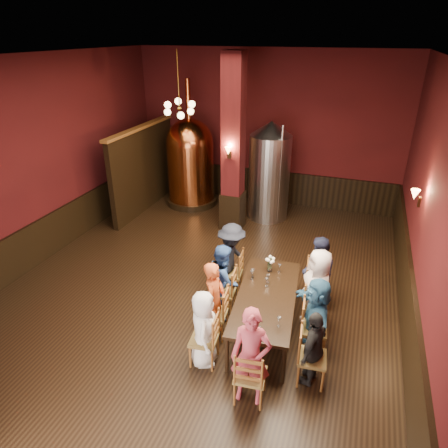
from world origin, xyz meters
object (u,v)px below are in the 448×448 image
(person_0, at_px, (204,329))
(person_1, at_px, (214,300))
(steel_vessel, at_px, (269,171))
(dining_table, at_px, (266,298))
(person_2, at_px, (224,280))
(rose_vase, at_px, (270,262))
(copper_kettle, at_px, (190,161))

(person_0, height_order, person_1, person_1)
(person_1, distance_m, steel_vessel, 5.26)
(dining_table, height_order, person_0, person_0)
(dining_table, relative_size, person_1, 1.70)
(person_2, bearing_deg, person_1, 164.37)
(steel_vessel, bearing_deg, person_0, -86.04)
(dining_table, distance_m, person_0, 1.31)
(person_1, bearing_deg, steel_vessel, 3.13)
(person_2, relative_size, rose_vase, 4.50)
(person_0, height_order, rose_vase, person_0)
(person_2, xyz_separation_m, steel_vessel, (-0.27, 4.55, 0.66))
(copper_kettle, bearing_deg, dining_table, -54.03)
(dining_table, xyz_separation_m, steel_vessel, (-1.15, 4.79, 0.69))
(person_0, distance_m, copper_kettle, 6.78)
(person_0, bearing_deg, rose_vase, -37.12)
(dining_table, relative_size, person_2, 1.72)
(steel_vessel, relative_size, rose_vase, 8.59)
(steel_vessel, bearing_deg, copper_kettle, 175.02)
(dining_table, height_order, rose_vase, rose_vase)
(person_1, xyz_separation_m, rose_vase, (0.68, 1.19, 0.23))
(copper_kettle, distance_m, rose_vase, 5.51)
(dining_table, height_order, person_1, person_1)
(person_2, relative_size, steel_vessel, 0.52)
(dining_table, distance_m, person_1, 0.91)
(person_0, relative_size, person_1, 0.92)
(person_2, relative_size, copper_kettle, 0.39)
(person_0, xyz_separation_m, copper_kettle, (-2.89, 6.09, 0.68))
(dining_table, bearing_deg, person_0, -130.36)
(copper_kettle, xyz_separation_m, steel_vessel, (2.49, -0.22, 0.02))
(person_2, bearing_deg, copper_kettle, 8.44)
(person_1, xyz_separation_m, copper_kettle, (-2.83, 5.43, 0.62))
(rose_vase, bearing_deg, dining_table, -80.09)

